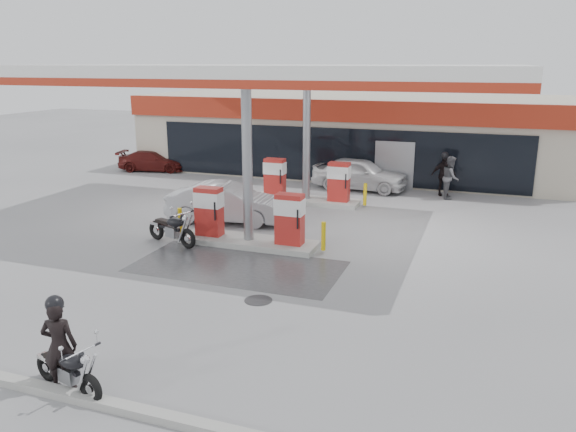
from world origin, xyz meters
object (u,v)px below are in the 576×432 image
at_px(biker_main, 59,346).
at_px(biker_walking, 444,175).
at_px(sedan_white, 360,174).
at_px(pump_island_far, 306,186).
at_px(hatchback_silver, 227,203).
at_px(pump_island_near, 249,223).
at_px(parked_motorcycle, 172,229).
at_px(main_motorcycle, 69,371).
at_px(attendant, 451,177).
at_px(parked_car_left, 153,161).

relative_size(biker_main, biker_walking, 0.93).
bearing_deg(sedan_white, pump_island_far, 159.48).
distance_m(pump_island_far, hatchback_silver, 4.21).
distance_m(pump_island_far, sedan_white, 3.56).
height_order(pump_island_near, parked_motorcycle, pump_island_near).
bearing_deg(biker_main, hatchback_silver, -98.88).
height_order(main_motorcycle, biker_walking, biker_walking).
bearing_deg(hatchback_silver, biker_main, -177.22).
bearing_deg(pump_island_near, attendant, 57.48).
bearing_deg(sedan_white, hatchback_silver, 159.59).
relative_size(pump_island_near, sedan_white, 1.18).
xyz_separation_m(main_motorcycle, hatchback_silver, (-2.20, 11.01, 0.30)).
height_order(pump_island_near, hatchback_silver, pump_island_near).
bearing_deg(biker_main, main_motorcycle, 147.07).
relative_size(pump_island_near, biker_walking, 2.83).
bearing_deg(biker_walking, pump_island_near, -138.50).
relative_size(main_motorcycle, attendant, 0.97).
height_order(pump_island_far, parked_motorcycle, pump_island_far).
relative_size(pump_island_far, parked_car_left, 1.38).
relative_size(pump_island_near, parked_motorcycle, 2.44).
xyz_separation_m(pump_island_near, parked_car_left, (-10.00, 10.00, -0.17)).
relative_size(main_motorcycle, parked_motorcycle, 0.85).
distance_m(attendant, biker_walking, 0.57).
height_order(biker_main, hatchback_silver, biker_main).
bearing_deg(biker_walking, parked_motorcycle, -145.85).
bearing_deg(main_motorcycle, parked_motorcycle, 123.33).
relative_size(main_motorcycle, sedan_white, 0.41).
bearing_deg(biker_walking, sedan_white, 162.26).
bearing_deg(attendant, parked_car_left, 81.52).
distance_m(main_motorcycle, sedan_white, 18.05).
relative_size(main_motorcycle, hatchback_silver, 0.41).
bearing_deg(attendant, main_motorcycle, 159.37).
relative_size(attendant, hatchback_silver, 0.42).
xyz_separation_m(parked_motorcycle, sedan_white, (3.87, 10.01, 0.25)).
distance_m(biker_main, parked_car_left, 21.35).
height_order(main_motorcycle, parked_motorcycle, parked_motorcycle).
bearing_deg(biker_walking, pump_island_far, -167.06).
xyz_separation_m(pump_island_far, biker_main, (0.19, -14.76, 0.14)).
distance_m(parked_motorcycle, attendant, 12.47).
distance_m(parked_motorcycle, sedan_white, 10.74).
height_order(attendant, parked_car_left, attendant).
bearing_deg(hatchback_silver, attendant, -56.04).
bearing_deg(parked_car_left, main_motorcycle, -163.45).
height_order(pump_island_near, parked_car_left, pump_island_near).
bearing_deg(main_motorcycle, pump_island_near, 107.14).
height_order(pump_island_near, sedan_white, pump_island_near).
xyz_separation_m(attendant, hatchback_silver, (-7.43, -6.60, -0.20)).
bearing_deg(attendant, pump_island_near, 143.40).
distance_m(pump_island_near, sedan_white, 9.33).
distance_m(pump_island_near, biker_walking, 10.67).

